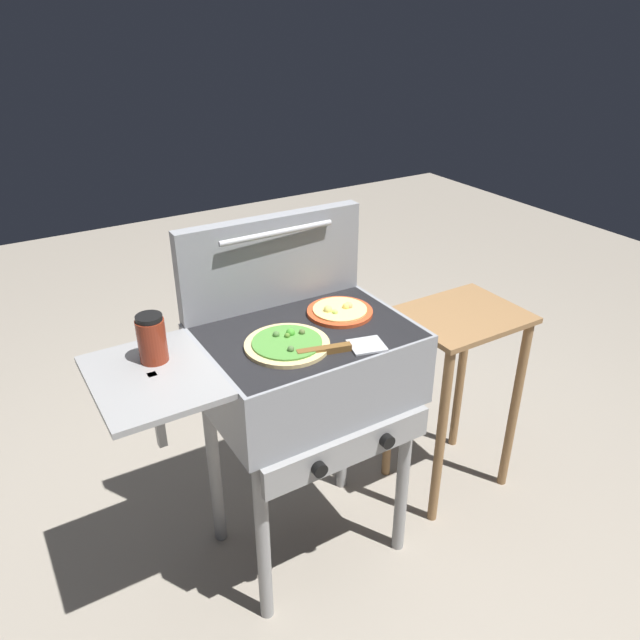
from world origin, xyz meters
name	(u,v)px	position (x,y,z in m)	size (l,w,h in m)	color
ground_plane	(309,541)	(0.00, 0.00, 0.00)	(8.00, 8.00, 0.00)	gray
grill	(303,372)	(-0.01, 0.00, 0.76)	(0.96, 0.53, 0.90)	gray
grill_lid_open	(272,261)	(0.00, 0.21, 1.05)	(0.63, 0.09, 0.30)	gray
pizza_cheese	(340,311)	(0.15, 0.04, 0.91)	(0.21, 0.21, 0.04)	#C64723
pizza_veggie	(287,344)	(-0.10, -0.06, 0.91)	(0.25, 0.25, 0.04)	#E0C17F
sauce_jar	(152,339)	(-0.45, 0.07, 0.97)	(0.08, 0.08, 0.14)	maroon
spatula	(342,348)	(0.03, -0.16, 0.91)	(0.27, 0.12, 0.02)	#B7BABF
prep_table	(456,366)	(0.66, 0.00, 0.55)	(0.44, 0.36, 0.78)	olive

